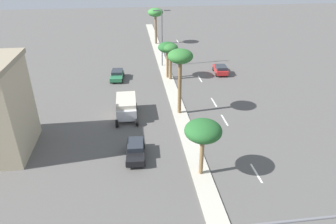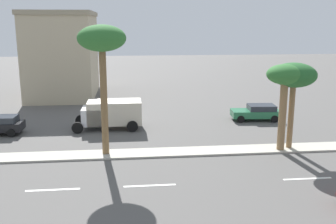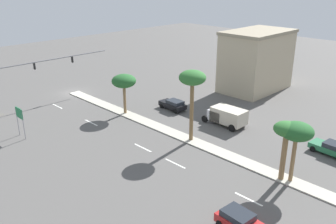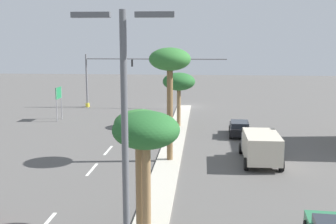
{
  "view_description": "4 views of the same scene",
  "coord_description": "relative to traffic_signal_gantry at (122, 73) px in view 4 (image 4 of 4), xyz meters",
  "views": [
    {
      "loc": [
        -5.93,
        -8.53,
        18.46
      ],
      "look_at": [
        -1.88,
        22.93,
        1.71
      ],
      "focal_mm": 32.55,
      "sensor_mm": 36.0,
      "label": 1
    },
    {
      "loc": [
        24.65,
        27.07,
        8.52
      ],
      "look_at": [
        -0.6,
        29.8,
        2.69
      ],
      "focal_mm": 41.66,
      "sensor_mm": 36.0,
      "label": 2
    },
    {
      "loc": [
        28.74,
        50.81,
        18.21
      ],
      "look_at": [
        2.16,
        24.07,
        3.74
      ],
      "focal_mm": 38.52,
      "sensor_mm": 36.0,
      "label": 3
    },
    {
      "loc": [
        -2.47,
        55.92,
        9.1
      ],
      "look_at": [
        0.09,
        25.26,
        3.66
      ],
      "focal_mm": 44.87,
      "sensor_mm": 36.0,
      "label": 4
    }
  ],
  "objects": [
    {
      "name": "ground_plane",
      "position": [
        -8.08,
        29.44,
        -4.58
      ],
      "size": [
        160.0,
        160.0,
        0.0
      ],
      "primitive_type": "plane",
      "color": "#565451"
    },
    {
      "name": "lane_stripe_rear",
      "position": [
        -2.87,
        2.43,
        -4.57
      ],
      "size": [
        0.2,
        2.8,
        0.01
      ],
      "primitive_type": "cube",
      "color": "silver",
      "rests_on": "ground"
    },
    {
      "name": "lane_stripe_outboard",
      "position": [
        -2.87,
        11.28,
        -4.57
      ],
      "size": [
        0.2,
        2.8,
        0.01
      ],
      "primitive_type": "cube",
      "color": "silver",
      "rests_on": "ground"
    },
    {
      "name": "lane_stripe_left",
      "position": [
        -2.87,
        21.55,
        -4.57
      ],
      "size": [
        0.2,
        2.8,
        0.01
      ],
      "primitive_type": "cube",
      "color": "silver",
      "rests_on": "ground"
    },
    {
      "name": "lane_stripe_near",
      "position": [
        -2.87,
        26.62,
        -4.57
      ],
      "size": [
        0.2,
        2.8,
        0.01
      ],
      "primitive_type": "cube",
      "color": "silver",
      "rests_on": "ground"
    },
    {
      "name": "lane_stripe_leading",
      "position": [
        -2.87,
        35.46,
        -4.57
      ],
      "size": [
        0.2,
        2.8,
        0.01
      ],
      "primitive_type": "cube",
      "color": "silver",
      "rests_on": "ground"
    },
    {
      "name": "traffic_signal_gantry",
      "position": [
        0.0,
        0.0,
        0.0
      ],
      "size": [
        18.64,
        0.53,
        7.0
      ],
      "color": "slate",
      "rests_on": "ground"
    },
    {
      "name": "directional_road_sign",
      "position": [
        5.43,
        9.29,
        -1.85
      ],
      "size": [
        0.1,
        1.77,
        3.71
      ],
      "color": "gray",
      "rests_on": "ground"
    },
    {
      "name": "palm_tree_center",
      "position": [
        -8.11,
        11.85,
        0.07
      ],
      "size": [
        3.31,
        3.31,
        5.52
      ],
      "color": "olive",
      "rests_on": "median_curb"
    },
    {
      "name": "palm_tree_left",
      "position": [
        -8.15,
        24.06,
        2.7
      ],
      "size": [
        3.03,
        3.03,
        8.31
      ],
      "color": "brown",
      "rests_on": "median_curb"
    },
    {
      "name": "palm_tree_mid",
      "position": [
        -7.73,
        35.82,
        0.3
      ],
      "size": [
        2.42,
        2.42,
        5.78
      ],
      "color": "olive",
      "rests_on": "median_curb"
    },
    {
      "name": "palm_tree_outboard",
      "position": [
        -8.1,
        36.58,
        0.45
      ],
      "size": [
        2.98,
        2.98,
        5.84
      ],
      "color": "olive",
      "rests_on": "median_curb"
    },
    {
      "name": "street_lamp_leading",
      "position": [
        -8.3,
        42.55,
        1.27
      ],
      "size": [
        2.9,
        0.24,
        9.77
      ],
      "color": "#515459",
      "rests_on": "median_curb"
    },
    {
      "name": "sedan_black_left",
      "position": [
        -14.03,
        15.39,
        -3.8
      ],
      "size": [
        2.05,
        4.24,
        1.45
      ],
      "color": "black",
      "rests_on": "ground"
    },
    {
      "name": "box_truck",
      "position": [
        -14.84,
        24.08,
        -3.29
      ],
      "size": [
        2.69,
        5.52,
        2.31
      ],
      "color": "silver",
      "rests_on": "ground"
    }
  ]
}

